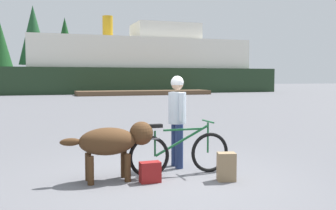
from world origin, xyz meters
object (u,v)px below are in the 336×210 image
object	(u,v)px
bicycle	(179,153)
backpack	(226,167)
handbag_pannier	(150,172)
ferry_boat	(141,67)
dog	(114,141)
person_cyclist	(177,113)

from	to	relation	value
bicycle	backpack	size ratio (longest dim) A/B	3.95
handbag_pannier	ferry_boat	world-z (taller)	ferry_boat
backpack	ferry_boat	xyz separation A→B (m)	(8.34, 36.37, 2.62)
dog	backpack	size ratio (longest dim) A/B	3.27
bicycle	ferry_boat	size ratio (longest dim) A/B	0.06
bicycle	person_cyclist	distance (m)	0.83
person_cyclist	handbag_pannier	xyz separation A→B (m)	(-0.76, -0.83, -0.83)
backpack	handbag_pannier	xyz separation A→B (m)	(-1.17, 0.30, -0.06)
bicycle	ferry_boat	xyz separation A→B (m)	(8.91, 35.78, 2.47)
handbag_pannier	ferry_boat	bearing A→B (deg)	75.23
handbag_pannier	person_cyclist	bearing A→B (deg)	47.70
ferry_boat	handbag_pannier	bearing A→B (deg)	-104.77
bicycle	handbag_pannier	bearing A→B (deg)	-153.87
person_cyclist	backpack	bearing A→B (deg)	-70.00
bicycle	handbag_pannier	distance (m)	0.70
backpack	bicycle	bearing A→B (deg)	133.74
bicycle	person_cyclist	bearing A→B (deg)	73.66
bicycle	person_cyclist	xyz separation A→B (m)	(0.16, 0.54, 0.62)
dog	person_cyclist	bearing A→B (deg)	22.90
bicycle	handbag_pannier	size ratio (longest dim) A/B	5.49
handbag_pannier	ferry_boat	xyz separation A→B (m)	(9.51, 36.07, 2.69)
bicycle	backpack	distance (m)	0.84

